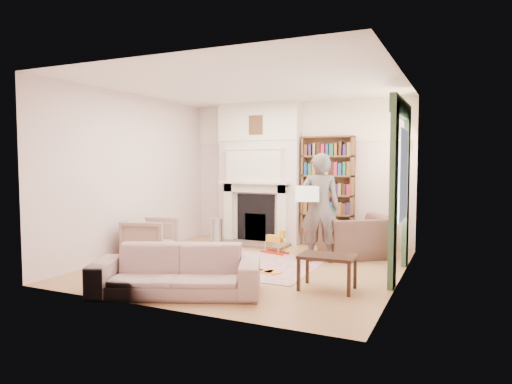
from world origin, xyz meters
The scene contains 25 objects.
floor centered at (0.00, 0.00, 0.00)m, with size 4.50×4.50×0.00m, color olive.
ceiling centered at (0.00, 0.00, 2.80)m, with size 4.50×4.50×0.00m, color white.
wall_back centered at (0.00, 2.25, 1.40)m, with size 4.50×4.50×0.00m, color beige.
wall_front centered at (0.00, -2.25, 1.40)m, with size 4.50×4.50×0.00m, color beige.
wall_left centered at (-2.25, 0.00, 1.40)m, with size 4.50×4.50×0.00m, color beige.
wall_right centered at (2.25, 0.00, 1.40)m, with size 4.50×4.50×0.00m, color beige.
fireplace centered at (-0.75, 2.05, 1.39)m, with size 1.70×0.58×2.80m.
bookcase centered at (0.65, 2.12, 1.18)m, with size 1.00×0.24×1.85m, color brown.
window centered at (2.23, 0.40, 1.45)m, with size 0.02×0.90×1.30m, color silver.
curtain_left centered at (2.20, -0.30, 1.20)m, with size 0.07×0.32×2.40m, color #2D462E.
curtain_right centered at (2.20, 1.10, 1.20)m, with size 0.07×0.32×2.40m, color #2D462E.
pelmet centered at (2.19, 0.40, 2.38)m, with size 0.09×1.70×0.24m, color #2D462E.
wall_sconce centered at (2.03, 1.50, 1.90)m, with size 0.20×0.24×0.24m, color gold, non-canonical shape.
rug centered at (-0.22, 0.11, 0.01)m, with size 2.44×1.88×0.01m, color beige.
armchair_reading centered at (1.35, 1.36, 0.35)m, with size 1.09×0.95×0.71m, color #452924.
armchair_left centered at (-1.73, -0.22, 0.34)m, with size 0.74×0.76×0.69m, color #ADA48F.
sofa centered at (-0.18, -1.71, 0.30)m, with size 2.04×0.80×0.60m, color #AC9A8E.
man_reading centered at (0.90, 0.76, 0.89)m, with size 0.65×0.42×1.77m, color #544943.
newspaper centered at (0.75, 0.56, 1.12)m, with size 0.38×0.02×0.26m, color white.
coffee_table centered at (1.46, -0.75, 0.23)m, with size 0.70×0.45×0.45m, color black, non-canonical shape.
paraffin_heater centered at (-1.27, 1.20, 0.28)m, with size 0.24×0.24×0.55m, color #B4B9BD.
rocking_horse centered at (0.00, 1.04, 0.22)m, with size 0.50×0.20×0.44m, color gold, non-canonical shape.
board_game centered at (-0.80, -0.39, 0.03)m, with size 0.39×0.39×0.03m, color #DEEB53.
game_box_lid centered at (-0.53, -0.29, 0.04)m, with size 0.30×0.20×0.05m, color red.
comic_annuals centered at (0.26, -0.34, 0.02)m, with size 0.87×0.55×0.02m.
Camera 1 is at (3.03, -6.35, 1.66)m, focal length 32.00 mm.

